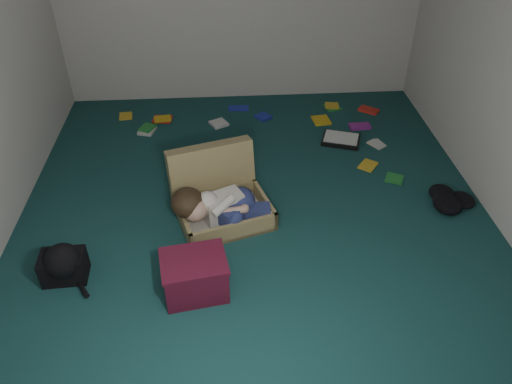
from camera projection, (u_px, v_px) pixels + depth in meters
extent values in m
plane|color=#153E3E|center=(255.00, 214.00, 4.27)|extent=(4.50, 4.50, 0.00)
plane|color=silver|center=(300.00, 342.00, 1.70)|extent=(4.50, 0.00, 4.50)
cube|color=#9D8956|center=(225.00, 213.00, 4.15)|extent=(0.86, 0.72, 0.17)
cube|color=beige|center=(225.00, 217.00, 4.17)|extent=(0.78, 0.64, 0.02)
cube|color=#9D8956|center=(212.00, 174.00, 4.29)|extent=(0.77, 0.43, 0.54)
cube|color=silver|center=(223.00, 207.00, 4.07)|extent=(0.36, 0.30, 0.23)
sphere|color=tan|center=(195.00, 210.00, 3.94)|extent=(0.20, 0.20, 0.20)
ellipsoid|color=black|center=(188.00, 203.00, 3.95)|extent=(0.27, 0.28, 0.23)
ellipsoid|color=navy|center=(241.00, 202.00, 4.12)|extent=(0.24, 0.28, 0.23)
cube|color=navy|center=(236.00, 213.00, 4.02)|extent=(0.30, 0.28, 0.15)
cube|color=navy|center=(255.00, 212.00, 4.07)|extent=(0.26, 0.13, 0.12)
sphere|color=white|center=(264.00, 209.00, 4.13)|extent=(0.12, 0.12, 0.12)
sphere|color=white|center=(268.00, 215.00, 4.09)|extent=(0.11, 0.11, 0.11)
cylinder|color=tan|center=(234.00, 211.00, 3.95)|extent=(0.20, 0.12, 0.07)
cube|color=#4D0F22|center=(195.00, 277.00, 3.50)|extent=(0.48, 0.40, 0.29)
cube|color=#4D0F22|center=(193.00, 261.00, 3.40)|extent=(0.50, 0.42, 0.02)
cube|color=black|center=(341.00, 140.00, 5.20)|extent=(0.45, 0.39, 0.05)
cube|color=white|center=(341.00, 138.00, 5.18)|extent=(0.40, 0.35, 0.01)
cube|color=gold|center=(126.00, 116.00, 5.64)|extent=(0.19, 0.14, 0.02)
cube|color=red|center=(162.00, 119.00, 5.58)|extent=(0.23, 0.22, 0.02)
cube|color=silver|center=(219.00, 124.00, 5.49)|extent=(0.19, 0.22, 0.02)
cube|color=#1C2999|center=(263.00, 117.00, 5.62)|extent=(0.20, 0.22, 0.02)
cube|color=gold|center=(321.00, 120.00, 5.56)|extent=(0.23, 0.22, 0.02)
cube|color=#217B2F|center=(332.00, 107.00, 5.81)|extent=(0.20, 0.16, 0.02)
cube|color=#8C238A|center=(360.00, 127.00, 5.44)|extent=(0.23, 0.23, 0.02)
cube|color=beige|center=(376.00, 144.00, 5.16)|extent=(0.17, 0.21, 0.02)
cube|color=gold|center=(368.00, 165.00, 4.85)|extent=(0.21, 0.23, 0.02)
cube|color=red|center=(369.00, 110.00, 5.74)|extent=(0.23, 0.21, 0.02)
cube|color=silver|center=(147.00, 131.00, 5.37)|extent=(0.21, 0.17, 0.02)
cube|color=#1C2999|center=(239.00, 108.00, 5.79)|extent=(0.23, 0.23, 0.02)
cube|color=gold|center=(337.00, 135.00, 5.30)|extent=(0.16, 0.20, 0.02)
cube|color=#217B2F|center=(394.00, 178.00, 4.67)|extent=(0.22, 0.23, 0.02)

